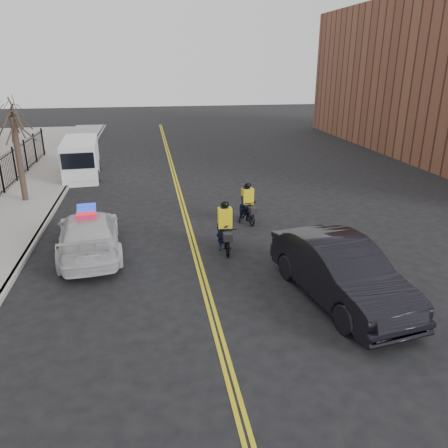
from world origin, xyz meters
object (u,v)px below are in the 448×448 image
police_cruiser (89,233)px  dark_sedan (340,271)px  cyclist_far (247,207)px  cyclist_near (225,233)px  cargo_van (81,159)px

police_cruiser → dark_sedan: (7.50, -4.63, 0.13)m
police_cruiser → cyclist_far: 6.72m
cyclist_far → dark_sedan: bearing=-89.1°
police_cruiser → cyclist_far: bearing=-166.9°
police_cruiser → cyclist_near: cyclist_near is taller
dark_sedan → cyclist_far: 6.97m
cargo_van → cyclist_far: bearing=-54.0°
dark_sedan → cargo_van: (-9.24, 16.42, 0.19)m
police_cruiser → dark_sedan: 8.82m
dark_sedan → cyclist_far: dark_sedan is taller
cyclist_near → dark_sedan: bearing=-55.4°
dark_sedan → cyclist_near: size_ratio=2.78×
dark_sedan → cargo_van: 18.84m
cyclist_near → cargo_van: bearing=119.8°
cyclist_near → police_cruiser: bearing=175.4°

